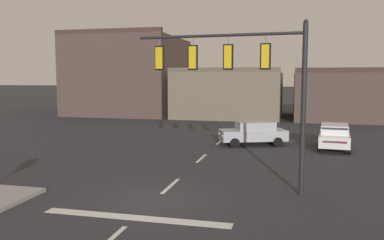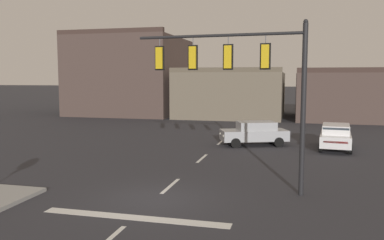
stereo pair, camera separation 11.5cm
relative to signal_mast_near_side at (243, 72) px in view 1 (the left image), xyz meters
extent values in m
plane|color=#2B2B30|center=(-2.96, -2.18, -4.78)|extent=(400.00, 400.00, 0.00)
cube|color=silver|center=(-2.96, -4.18, -4.78)|extent=(6.40, 0.50, 0.01)
cube|color=silver|center=(-2.96, -0.18, -4.78)|extent=(0.16, 2.40, 0.01)
cube|color=silver|center=(-2.96, 5.82, -4.78)|extent=(0.16, 2.40, 0.01)
cube|color=silver|center=(-2.96, 11.82, -4.78)|extent=(0.16, 2.40, 0.01)
cylinder|color=black|center=(2.36, -0.18, -1.49)|extent=(0.20, 0.20, 6.59)
cylinder|color=black|center=(-1.02, 0.06, 1.45)|extent=(6.78, 0.60, 0.12)
sphere|color=black|center=(2.36, -0.18, 1.85)|extent=(0.18, 0.18, 0.18)
cylinder|color=#56565B|center=(0.89, -0.08, 1.21)|extent=(0.03, 0.03, 0.35)
cube|color=gold|center=(0.89, -0.08, 0.59)|extent=(0.32, 0.26, 0.90)
sphere|color=green|center=(0.90, 0.05, 0.87)|extent=(0.20, 0.20, 0.20)
sphere|color=#2D2314|center=(0.90, 0.05, 0.59)|extent=(0.20, 0.20, 0.20)
sphere|color=black|center=(0.90, 0.05, 0.31)|extent=(0.20, 0.20, 0.20)
cube|color=black|center=(0.89, -0.10, 0.59)|extent=(0.42, 0.06, 1.02)
cylinder|color=#56565B|center=(-0.58, 0.03, 1.21)|extent=(0.03, 0.03, 0.35)
cube|color=gold|center=(-0.58, 0.03, 0.59)|extent=(0.32, 0.26, 0.90)
sphere|color=green|center=(-0.57, 0.16, 0.87)|extent=(0.20, 0.20, 0.20)
sphere|color=#2D2314|center=(-0.57, 0.16, 0.59)|extent=(0.20, 0.20, 0.20)
sphere|color=black|center=(-0.57, 0.16, 0.31)|extent=(0.20, 0.20, 0.20)
cube|color=black|center=(-0.58, 0.01, 0.59)|extent=(0.42, 0.06, 1.02)
cylinder|color=#56565B|center=(-2.05, 0.13, 1.21)|extent=(0.03, 0.03, 0.35)
cube|color=gold|center=(-2.05, 0.13, 0.59)|extent=(0.32, 0.26, 0.90)
sphere|color=green|center=(-2.04, 0.26, 0.87)|extent=(0.20, 0.20, 0.20)
sphere|color=#2D2314|center=(-2.04, 0.26, 0.59)|extent=(0.20, 0.20, 0.20)
sphere|color=black|center=(-2.04, 0.26, 0.31)|extent=(0.20, 0.20, 0.20)
cube|color=black|center=(-2.06, 0.11, 0.59)|extent=(0.42, 0.06, 1.02)
cylinder|color=#56565B|center=(-3.53, 0.23, 1.21)|extent=(0.03, 0.03, 0.35)
cube|color=gold|center=(-3.53, 0.23, 0.59)|extent=(0.32, 0.26, 0.90)
sphere|color=green|center=(-3.52, 0.36, 0.87)|extent=(0.20, 0.20, 0.20)
sphere|color=#2D2314|center=(-3.52, 0.36, 0.59)|extent=(0.20, 0.20, 0.20)
sphere|color=black|center=(-3.52, 0.36, 0.31)|extent=(0.20, 0.20, 0.20)
cube|color=black|center=(-3.53, 0.21, 0.59)|extent=(0.42, 0.06, 1.02)
cube|color=silver|center=(4.65, 10.78, -4.08)|extent=(2.21, 4.55, 0.70)
cube|color=silver|center=(4.63, 10.63, -3.45)|extent=(1.83, 2.61, 0.56)
cube|color=#2D3842|center=(4.71, 11.39, -3.47)|extent=(1.54, 0.39, 0.47)
cube|color=#2D3842|center=(4.52, 9.47, -3.47)|extent=(1.53, 0.36, 0.46)
cylinder|color=black|center=(3.94, 12.31, -4.46)|extent=(0.28, 0.66, 0.64)
cylinder|color=black|center=(5.63, 12.14, -4.46)|extent=(0.28, 0.66, 0.64)
cylinder|color=black|center=(3.66, 9.42, -4.46)|extent=(0.28, 0.66, 0.64)
cylinder|color=black|center=(5.35, 9.25, -4.46)|extent=(0.28, 0.66, 0.64)
sphere|color=silver|center=(4.28, 13.01, -4.03)|extent=(0.16, 0.16, 0.16)
sphere|color=silver|center=(5.43, 12.89, -4.03)|extent=(0.16, 0.16, 0.16)
cube|color=maroon|center=(4.44, 8.61, -4.00)|extent=(1.37, 0.17, 0.12)
cube|color=#9EA0A5|center=(-0.55, 11.03, -4.08)|extent=(4.75, 3.25, 0.70)
cube|color=#9EA0A5|center=(-0.41, 11.09, -3.45)|extent=(2.87, 2.37, 0.56)
cube|color=#2D3842|center=(-1.12, 10.82, -3.47)|extent=(0.77, 1.51, 0.47)
cube|color=#2D3842|center=(0.69, 11.50, -3.47)|extent=(0.74, 1.50, 0.46)
cylinder|color=black|center=(-1.60, 9.72, -4.46)|extent=(0.68, 0.43, 0.64)
cylinder|color=black|center=(-2.21, 11.31, -4.46)|extent=(0.68, 0.43, 0.64)
cylinder|color=black|center=(1.11, 10.76, -4.46)|extent=(0.68, 0.43, 0.64)
cylinder|color=black|center=(0.51, 12.34, -4.46)|extent=(0.68, 0.43, 0.64)
sphere|color=silver|center=(-2.38, 9.72, -4.03)|extent=(0.16, 0.16, 0.16)
sphere|color=silver|center=(-2.79, 10.80, -4.03)|extent=(0.16, 0.16, 0.16)
cube|color=maroon|center=(1.49, 11.81, -4.00)|extent=(0.52, 1.29, 0.12)
cube|color=#473833|center=(-18.15, 32.06, -0.05)|extent=(12.76, 13.04, 9.46)
cube|color=#3A2B26|center=(-18.15, 25.84, 4.93)|extent=(12.76, 0.60, 0.50)
cube|color=#665B4C|center=(-5.13, 32.15, -2.22)|extent=(11.86, 13.21, 5.12)
cube|color=brown|center=(-5.13, 25.84, 0.59)|extent=(11.86, 0.60, 0.50)
cube|color=#473833|center=(7.28, 31.06, -2.26)|extent=(10.11, 11.04, 5.04)
cube|color=#3A2B26|center=(7.28, 25.84, 0.51)|extent=(10.11, 0.60, 0.50)
camera|label=1|loc=(1.89, -16.09, -0.23)|focal=37.68mm
camera|label=2|loc=(2.01, -16.06, -0.23)|focal=37.68mm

